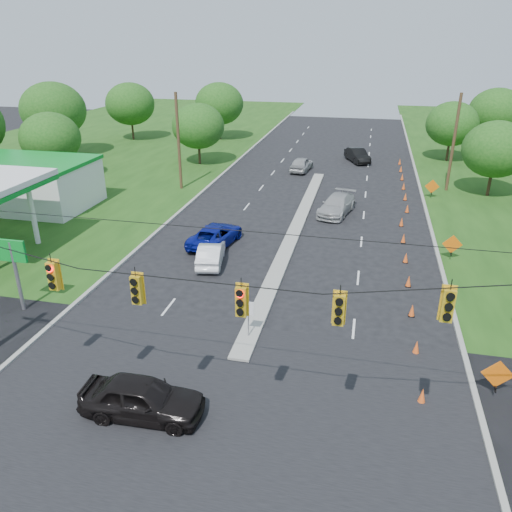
% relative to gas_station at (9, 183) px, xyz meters
% --- Properties ---
extents(ground, '(160.00, 160.00, 0.00)m').
position_rel_gas_station_xyz_m(ground, '(23.64, -20.24, -2.58)').
color(ground, black).
rests_on(ground, ground).
extents(cross_street, '(160.00, 14.00, 0.02)m').
position_rel_gas_station_xyz_m(cross_street, '(23.64, -20.24, -2.58)').
color(cross_street, black).
rests_on(cross_street, ground).
extents(curb_left, '(0.25, 110.00, 0.16)m').
position_rel_gas_station_xyz_m(curb_left, '(13.54, 9.76, -2.58)').
color(curb_left, gray).
rests_on(curb_left, ground).
extents(curb_right, '(0.25, 110.00, 0.16)m').
position_rel_gas_station_xyz_m(curb_right, '(33.74, 9.76, -2.58)').
color(curb_right, gray).
rests_on(curb_right, ground).
extents(median, '(1.00, 34.00, 0.18)m').
position_rel_gas_station_xyz_m(median, '(23.64, 0.76, -2.58)').
color(median, gray).
rests_on(median, ground).
extents(median_sign, '(0.55, 0.06, 2.05)m').
position_rel_gas_station_xyz_m(median_sign, '(23.64, -14.24, -1.11)').
color(median_sign, gray).
rests_on(median_sign, ground).
extents(signal_span, '(25.60, 0.32, 9.00)m').
position_rel_gas_station_xyz_m(signal_span, '(23.59, -21.24, 2.40)').
color(signal_span, '#422D1C').
rests_on(signal_span, ground).
extents(utility_pole_far_left, '(0.28, 0.28, 9.00)m').
position_rel_gas_station_xyz_m(utility_pole_far_left, '(11.14, 9.76, 1.92)').
color(utility_pole_far_left, '#422D1C').
rests_on(utility_pole_far_left, ground).
extents(utility_pole_far_right, '(0.28, 0.28, 9.00)m').
position_rel_gas_station_xyz_m(utility_pole_far_right, '(36.14, 14.76, 1.92)').
color(utility_pole_far_right, '#422D1C').
rests_on(utility_pole_far_right, ground).
extents(gas_station, '(18.40, 19.70, 5.20)m').
position_rel_gas_station_xyz_m(gas_station, '(0.00, 0.00, 0.00)').
color(gas_station, white).
rests_on(gas_station, ground).
extents(cone_0, '(0.32, 0.32, 0.70)m').
position_rel_gas_station_xyz_m(cone_0, '(31.56, -17.24, -2.23)').
color(cone_0, '#F85C1D').
rests_on(cone_0, ground).
extents(cone_1, '(0.32, 0.32, 0.70)m').
position_rel_gas_station_xyz_m(cone_1, '(31.56, -13.74, -2.23)').
color(cone_1, '#F85C1D').
rests_on(cone_1, ground).
extents(cone_2, '(0.32, 0.32, 0.70)m').
position_rel_gas_station_xyz_m(cone_2, '(31.56, -10.24, -2.23)').
color(cone_2, '#F85C1D').
rests_on(cone_2, ground).
extents(cone_3, '(0.32, 0.32, 0.70)m').
position_rel_gas_station_xyz_m(cone_3, '(31.56, -6.74, -2.23)').
color(cone_3, '#F85C1D').
rests_on(cone_3, ground).
extents(cone_4, '(0.32, 0.32, 0.70)m').
position_rel_gas_station_xyz_m(cone_4, '(31.56, -3.24, -2.23)').
color(cone_4, '#F85C1D').
rests_on(cone_4, ground).
extents(cone_5, '(0.32, 0.32, 0.70)m').
position_rel_gas_station_xyz_m(cone_5, '(31.56, 0.26, -2.23)').
color(cone_5, '#F85C1D').
rests_on(cone_5, ground).
extents(cone_6, '(0.32, 0.32, 0.70)m').
position_rel_gas_station_xyz_m(cone_6, '(31.56, 3.76, -2.23)').
color(cone_6, '#F85C1D').
rests_on(cone_6, ground).
extents(cone_7, '(0.32, 0.32, 0.70)m').
position_rel_gas_station_xyz_m(cone_7, '(32.16, 7.26, -2.23)').
color(cone_7, '#F85C1D').
rests_on(cone_7, ground).
extents(cone_8, '(0.32, 0.32, 0.70)m').
position_rel_gas_station_xyz_m(cone_8, '(32.16, 10.76, -2.23)').
color(cone_8, '#F85C1D').
rests_on(cone_8, ground).
extents(cone_9, '(0.32, 0.32, 0.70)m').
position_rel_gas_station_xyz_m(cone_9, '(32.16, 14.26, -2.23)').
color(cone_9, '#F85C1D').
rests_on(cone_9, ground).
extents(cone_10, '(0.32, 0.32, 0.70)m').
position_rel_gas_station_xyz_m(cone_10, '(32.16, 17.76, -2.23)').
color(cone_10, '#F85C1D').
rests_on(cone_10, ground).
extents(cone_11, '(0.32, 0.32, 0.70)m').
position_rel_gas_station_xyz_m(cone_11, '(32.16, 21.26, -2.23)').
color(cone_11, '#F85C1D').
rests_on(cone_11, ground).
extents(cone_12, '(0.32, 0.32, 0.70)m').
position_rel_gas_station_xyz_m(cone_12, '(32.16, 24.76, -2.23)').
color(cone_12, '#F85C1D').
rests_on(cone_12, ground).
extents(work_sign_0, '(1.27, 0.58, 1.37)m').
position_rel_gas_station_xyz_m(work_sign_0, '(34.44, -16.24, -1.48)').
color(work_sign_0, black).
rests_on(work_sign_0, ground).
extents(work_sign_1, '(1.27, 0.58, 1.37)m').
position_rel_gas_station_xyz_m(work_sign_1, '(34.44, -2.24, -1.48)').
color(work_sign_1, black).
rests_on(work_sign_1, ground).
extents(work_sign_2, '(1.27, 0.58, 1.37)m').
position_rel_gas_station_xyz_m(work_sign_2, '(34.44, 11.76, -1.48)').
color(work_sign_2, black).
rests_on(work_sign_2, ground).
extents(tree_2, '(5.88, 5.88, 6.86)m').
position_rel_gas_station_xyz_m(tree_2, '(-2.36, 9.76, 1.76)').
color(tree_2, black).
rests_on(tree_2, ground).
extents(tree_3, '(7.56, 7.56, 8.82)m').
position_rel_gas_station_xyz_m(tree_3, '(-8.36, 19.76, 3.00)').
color(tree_3, black).
rests_on(tree_3, ground).
extents(tree_4, '(6.72, 6.72, 7.84)m').
position_rel_gas_station_xyz_m(tree_4, '(-4.36, 31.76, 2.38)').
color(tree_4, black).
rests_on(tree_4, ground).
extents(tree_5, '(5.88, 5.88, 6.86)m').
position_rel_gas_station_xyz_m(tree_5, '(9.64, 19.76, 1.76)').
color(tree_5, black).
rests_on(tree_5, ground).
extents(tree_6, '(6.72, 6.72, 7.84)m').
position_rel_gas_station_xyz_m(tree_6, '(7.64, 34.76, 2.38)').
color(tree_6, black).
rests_on(tree_6, ground).
extents(tree_9, '(5.88, 5.88, 6.86)m').
position_rel_gas_station_xyz_m(tree_9, '(39.64, 13.76, 1.76)').
color(tree_9, black).
rests_on(tree_9, ground).
extents(tree_11, '(6.72, 6.72, 7.84)m').
position_rel_gas_station_xyz_m(tree_11, '(43.64, 34.76, 2.38)').
color(tree_11, black).
rests_on(tree_11, ground).
extents(tree_12, '(5.88, 5.88, 6.86)m').
position_rel_gas_station_xyz_m(tree_12, '(37.64, 27.76, 1.76)').
color(tree_12, black).
rests_on(tree_12, ground).
extents(black_sedan, '(4.89, 2.11, 1.64)m').
position_rel_gas_station_xyz_m(black_sedan, '(20.92, -20.39, -1.75)').
color(black_sedan, black).
rests_on(black_sedan, ground).
extents(white_sedan, '(2.22, 4.43, 1.39)m').
position_rel_gas_station_xyz_m(white_sedan, '(19.20, -6.21, -1.88)').
color(white_sedan, white).
rests_on(white_sedan, ground).
extents(blue_pickup, '(3.18, 5.59, 1.47)m').
position_rel_gas_station_xyz_m(blue_pickup, '(18.54, -3.09, -1.84)').
color(blue_pickup, navy).
rests_on(blue_pickup, ground).
extents(silver_car_far, '(3.28, 5.67, 1.54)m').
position_rel_gas_station_xyz_m(silver_car_far, '(26.39, 5.60, -1.80)').
color(silver_car_far, '#A8A8A8').
rests_on(silver_car_far, ground).
extents(silver_car_oncoming, '(2.35, 4.73, 1.55)m').
position_rel_gas_station_xyz_m(silver_car_oncoming, '(21.52, 19.25, -1.80)').
color(silver_car_oncoming, '#A2A2A2').
rests_on(silver_car_oncoming, ground).
extents(dark_car_receding, '(3.40, 5.03, 1.57)m').
position_rel_gas_station_xyz_m(dark_car_receding, '(27.30, 25.03, -1.79)').
color(dark_car_receding, black).
rests_on(dark_car_receding, ground).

